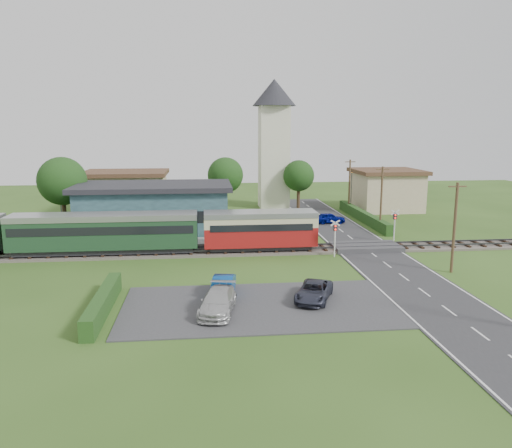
{
  "coord_description": "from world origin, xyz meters",
  "views": [
    {
      "loc": [
        -4.74,
        -41.53,
        11.01
      ],
      "look_at": [
        -0.0,
        4.0,
        2.19
      ],
      "focal_mm": 35.0,
      "sensor_mm": 36.0,
      "label": 1
    }
  ],
  "objects": [
    {
      "name": "car_park_silver",
      "position": [
        -4.06,
        -12.92,
        0.76
      ],
      "size": [
        2.74,
        4.96,
        1.36
      ],
      "primitive_type": "imported",
      "rotation": [
        0.0,
        0.0,
        -0.19
      ],
      "color": "#B7B7B7",
      "rests_on": "car_park"
    },
    {
      "name": "house_west",
      "position": [
        -15.0,
        25.0,
        2.79
      ],
      "size": [
        10.8,
        8.8,
        5.5
      ],
      "color": "tan",
      "rests_on": "ground"
    },
    {
      "name": "equipment_hut",
      "position": [
        -18.0,
        5.2,
        1.75
      ],
      "size": [
        2.3,
        2.3,
        2.55
      ],
      "color": "beige",
      "rests_on": "platform"
    },
    {
      "name": "hedge_roadside",
      "position": [
        14.2,
        16.0,
        0.6
      ],
      "size": [
        0.8,
        18.0,
        1.2
      ],
      "primitive_type": "cube",
      "color": "#193814",
      "rests_on": "ground"
    },
    {
      "name": "train",
      "position": [
        -16.62,
        2.0,
        2.18
      ],
      "size": [
        43.2,
        2.9,
        3.4
      ],
      "color": "#232328",
      "rests_on": "ground"
    },
    {
      "name": "car_park",
      "position": [
        -1.5,
        -12.0,
        0.04
      ],
      "size": [
        17.0,
        9.0,
        0.08
      ],
      "primitive_type": "cube",
      "color": "#333335",
      "rests_on": "ground"
    },
    {
      "name": "tree_b",
      "position": [
        -2.0,
        23.0,
        5.02
      ],
      "size": [
        4.6,
        4.6,
        7.34
      ],
      "color": "#332316",
      "rests_on": "ground"
    },
    {
      "name": "pedestrian_near",
      "position": [
        -4.31,
        4.76,
        1.26
      ],
      "size": [
        0.7,
        0.59,
        1.62
      ],
      "primitive_type": "imported",
      "rotation": [
        0.0,
        0.0,
        2.74
      ],
      "color": "gray",
      "rests_on": "platform"
    },
    {
      "name": "streetlamp_east",
      "position": [
        16.0,
        27.0,
        3.04
      ],
      "size": [
        0.3,
        0.3,
        5.15
      ],
      "color": "#3F3F47",
      "rests_on": "ground"
    },
    {
      "name": "ground",
      "position": [
        0.0,
        0.0,
        0.0
      ],
      "size": [
        120.0,
        120.0,
        0.0
      ],
      "primitive_type": "plane",
      "color": "#2D4C19"
    },
    {
      "name": "crossing_signal_near",
      "position": [
        6.4,
        -0.41,
        2.14
      ],
      "size": [
        0.84,
        0.28,
        3.28
      ],
      "color": "silver",
      "rests_on": "ground"
    },
    {
      "name": "tree_c",
      "position": [
        8.0,
        25.0,
        4.65
      ],
      "size": [
        4.2,
        4.2,
        6.78
      ],
      "color": "#332316",
      "rests_on": "ground"
    },
    {
      "name": "car_park_blue",
      "position": [
        -3.65,
        -9.85,
        0.72
      ],
      "size": [
        1.98,
        4.04,
        1.27
      ],
      "primitive_type": "imported",
      "rotation": [
        0.0,
        0.0,
        -0.17
      ],
      "color": "navy",
      "rests_on": "car_park"
    },
    {
      "name": "station_building",
      "position": [
        -10.0,
        10.99,
        2.69
      ],
      "size": [
        16.0,
        9.0,
        5.3
      ],
      "color": "#2B454C",
      "rests_on": "ground"
    },
    {
      "name": "hedge_station",
      "position": [
        -10.0,
        15.5,
        0.65
      ],
      "size": [
        22.0,
        0.8,
        1.3
      ],
      "primitive_type": "cube",
      "color": "#193814",
      "rests_on": "ground"
    },
    {
      "name": "hedge_carpark",
      "position": [
        -11.0,
        -12.0,
        0.6
      ],
      "size": [
        0.8,
        9.0,
        1.2
      ],
      "primitive_type": "cube",
      "color": "#193814",
      "rests_on": "ground"
    },
    {
      "name": "road",
      "position": [
        10.0,
        0.0,
        0.03
      ],
      "size": [
        6.0,
        70.0,
        0.05
      ],
      "primitive_type": "cube",
      "color": "#28282B",
      "rests_on": "ground"
    },
    {
      "name": "crossing_deck",
      "position": [
        10.0,
        2.0,
        0.23
      ],
      "size": [
        6.2,
        3.4,
        0.45
      ],
      "primitive_type": "cube",
      "color": "#333335",
      "rests_on": "ground"
    },
    {
      "name": "tree_a",
      "position": [
        -20.0,
        14.0,
        5.38
      ],
      "size": [
        5.2,
        5.2,
        8.0
      ],
      "color": "#332316",
      "rests_on": "ground"
    },
    {
      "name": "church_tower",
      "position": [
        5.0,
        28.0,
        10.23
      ],
      "size": [
        6.0,
        6.0,
        17.6
      ],
      "color": "beige",
      "rests_on": "ground"
    },
    {
      "name": "streetlamp_west",
      "position": [
        -22.0,
        20.0,
        3.04
      ],
      "size": [
        0.3,
        0.3,
        5.15
      ],
      "color": "#3F3F47",
      "rests_on": "ground"
    },
    {
      "name": "utility_pole_d",
      "position": [
        14.2,
        22.0,
        3.63
      ],
      "size": [
        1.4,
        0.22,
        7.0
      ],
      "color": "#473321",
      "rests_on": "ground"
    },
    {
      "name": "crossing_signal_far",
      "position": [
        13.6,
        4.39,
        2.14
      ],
      "size": [
        0.84,
        0.28,
        3.28
      ],
      "color": "silver",
      "rests_on": "ground"
    },
    {
      "name": "pedestrian_far",
      "position": [
        -17.04,
        4.55,
        1.22
      ],
      "size": [
        0.75,
        0.87,
        1.55
      ],
      "primitive_type": "imported",
      "rotation": [
        0.0,
        0.0,
        1.33
      ],
      "color": "gray",
      "rests_on": "platform"
    },
    {
      "name": "car_on_road",
      "position": [
        9.76,
        14.7,
        0.67
      ],
      "size": [
        3.72,
        1.64,
        1.25
      ],
      "primitive_type": "imported",
      "rotation": [
        0.0,
        0.0,
        1.62
      ],
      "color": "#030C70",
      "rests_on": "road"
    },
    {
      "name": "railway_track",
      "position": [
        0.0,
        2.0,
        0.11
      ],
      "size": [
        76.0,
        3.2,
        0.49
      ],
      "color": "#4C443D",
      "rests_on": "ground"
    },
    {
      "name": "utility_pole_c",
      "position": [
        14.2,
        10.0,
        3.63
      ],
      "size": [
        1.4,
        0.22,
        7.0
      ],
      "color": "#473321",
      "rests_on": "ground"
    },
    {
      "name": "utility_pole_b",
      "position": [
        14.2,
        -6.0,
        3.63
      ],
      "size": [
        1.4,
        0.22,
        7.0
      ],
      "color": "#473321",
      "rests_on": "ground"
    },
    {
      "name": "house_east",
      "position": [
        20.0,
        24.0,
        2.8
      ],
      "size": [
        8.8,
        8.8,
        5.5
      ],
      "color": "tan",
      "rests_on": "ground"
    },
    {
      "name": "platform",
      "position": [
        -10.0,
        5.2,
        0.23
      ],
      "size": [
        30.0,
        3.0,
        0.45
      ],
      "primitive_type": "cube",
      "color": "gray",
      "rests_on": "ground"
    },
    {
      "name": "car_park_dark",
      "position": [
        2.16,
        -11.34,
        0.67
      ],
      "size": [
        3.47,
        4.66,
        1.18
      ],
      "primitive_type": "imported",
      "rotation": [
        0.0,
        0.0,
        -0.41
      ],
      "color": "#2B2D3D",
      "rests_on": "car_park"
    }
  ]
}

